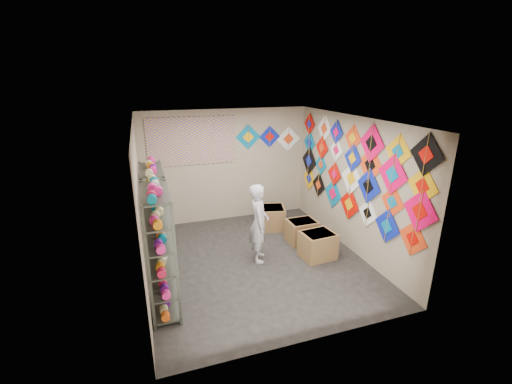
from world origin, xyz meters
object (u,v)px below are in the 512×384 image
object	(u,v)px
shelf_rack_back	(156,218)
carton_c	(273,218)
shelf_rack_front	(160,251)
carton_b	(302,231)
carton_a	(318,245)
shopkeeper	(259,223)

from	to	relation	value
shelf_rack_back	carton_c	xyz separation A→B (m)	(2.63, 0.87, -0.69)
shelf_rack_front	carton_b	size ratio (longest dim) A/B	3.17
carton_a	carton_b	world-z (taller)	carton_a
shopkeeper	carton_c	distance (m)	1.58
shopkeeper	carton_c	size ratio (longest dim) A/B	2.58
carton_a	carton_c	bearing A→B (deg)	96.86
shelf_rack_front	carton_c	xyz separation A→B (m)	(2.63, 2.17, -0.69)
carton_b	carton_c	xyz separation A→B (m)	(-0.33, 0.88, 0.01)
shelf_rack_front	carton_b	world-z (taller)	shelf_rack_front
carton_a	carton_b	distance (m)	0.70
shelf_rack_front	shopkeeper	world-z (taller)	shelf_rack_front
shelf_rack_back	carton_a	world-z (taller)	shelf_rack_back
shelf_rack_back	shelf_rack_front	bearing A→B (deg)	-90.00
carton_b	carton_c	distance (m)	0.94
shopkeeper	shelf_rack_back	bearing A→B (deg)	94.77
shopkeeper	carton_b	xyz separation A→B (m)	(1.11, 0.41, -0.52)
carton_a	carton_b	bearing A→B (deg)	85.11
shopkeeper	carton_b	bearing A→B (deg)	-52.69
shelf_rack_front	shelf_rack_back	world-z (taller)	same
carton_c	shopkeeper	bearing A→B (deg)	-106.65
shelf_rack_front	shelf_rack_back	xyz separation A→B (m)	(0.00, 1.30, 0.00)
shopkeeper	shelf_rack_front	bearing A→B (deg)	132.94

